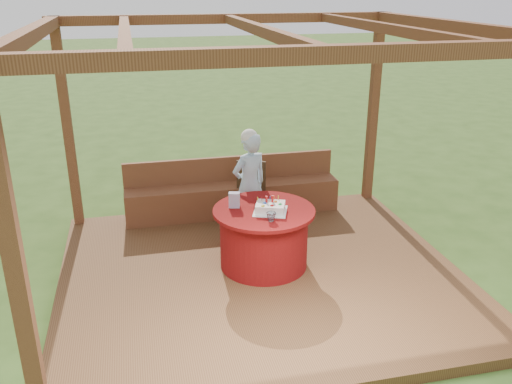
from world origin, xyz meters
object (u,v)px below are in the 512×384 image
at_px(table, 264,237).
at_px(elderly_woman, 249,183).
at_px(chair, 250,191).
at_px(drinking_glass, 271,217).
at_px(bench, 233,196).
at_px(gift_bag, 234,200).
at_px(birthday_cake, 270,207).

bearing_deg(table, elderly_woman, 88.70).
relative_size(chair, drinking_glass, 8.12).
relative_size(bench, elderly_woman, 2.11).
xyz_separation_m(bench, drinking_glass, (0.07, -1.91, 0.49)).
bearing_deg(elderly_woman, gift_bag, -114.89).
relative_size(gift_bag, drinking_glass, 1.69).
xyz_separation_m(bench, gift_bag, (-0.25, -1.44, 0.53)).
bearing_deg(drinking_glass, birthday_cake, 77.75).
xyz_separation_m(elderly_woman, birthday_cake, (0.03, -0.93, 0.05)).
relative_size(table, gift_bag, 6.59).
relative_size(table, elderly_woman, 0.82).
bearing_deg(drinking_glass, bench, 91.98).
bearing_deg(elderly_woman, bench, 96.74).
bearing_deg(table, chair, 84.99).
relative_size(elderly_woman, gift_bag, 8.06).
bearing_deg(table, bench, 92.40).
height_order(bench, gift_bag, gift_bag).
distance_m(chair, drinking_glass, 1.59).
relative_size(chair, gift_bag, 4.81).
relative_size(birthday_cake, drinking_glass, 4.45).
relative_size(chair, birthday_cake, 1.82).
bearing_deg(birthday_cake, elderly_woman, 92.15).
bearing_deg(gift_bag, table, -9.05).
distance_m(table, elderly_woman, 0.92).
bearing_deg(gift_bag, chair, 83.51).
distance_m(bench, table, 1.58).
xyz_separation_m(bench, chair, (0.17, -0.35, 0.20)).
xyz_separation_m(table, birthday_cake, (0.05, -0.08, 0.40)).
xyz_separation_m(table, chair, (0.11, 1.23, 0.10)).
bearing_deg(chair, table, -95.01).
distance_m(elderly_woman, drinking_glass, 1.18).
xyz_separation_m(chair, gift_bag, (-0.42, -1.09, 0.34)).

